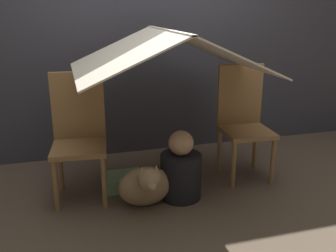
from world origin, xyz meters
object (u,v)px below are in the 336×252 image
(dog, at_px, (146,185))
(person_front, at_px, (181,171))
(chair_right, at_px, (243,119))
(chair_left, at_px, (79,133))

(dog, bearing_deg, person_front, 15.11)
(person_front, bearing_deg, dog, -164.89)
(chair_right, distance_m, dog, 1.03)
(chair_right, bearing_deg, chair_left, -176.38)
(person_front, bearing_deg, chair_left, 159.29)
(chair_right, relative_size, dog, 2.42)
(chair_left, distance_m, chair_right, 1.34)
(chair_right, height_order, dog, chair_right)
(dog, bearing_deg, chair_right, 20.64)
(chair_right, xyz_separation_m, dog, (-0.92, -0.35, -0.32))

